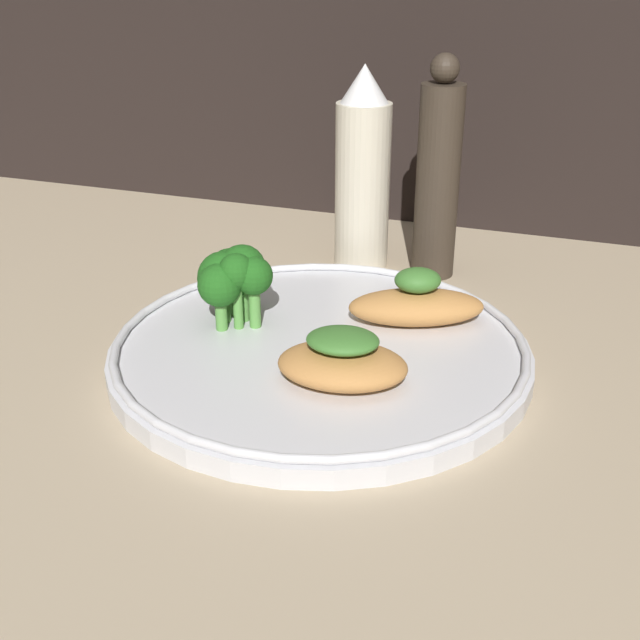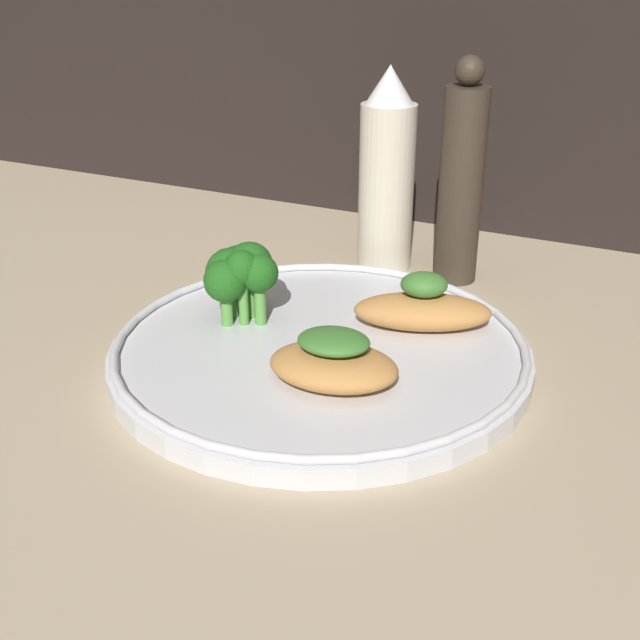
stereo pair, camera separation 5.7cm
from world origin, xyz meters
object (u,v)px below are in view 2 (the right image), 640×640
sauce_bottle (387,175)px  pepper_grinder (461,181)px  broccoli_bunch (240,273)px  plate (320,350)px

sauce_bottle → pepper_grinder: bearing=0.0°
broccoli_bunch → pepper_grinder: pepper_grinder is taller
broccoli_bunch → sauce_bottle: bearing=75.9°
broccoli_bunch → pepper_grinder: 21.73cm
plate → broccoli_bunch: size_ratio=5.00×
broccoli_bunch → sauce_bottle: 19.00cm
broccoli_bunch → pepper_grinder: (11.38, 18.10, 3.89)cm
sauce_bottle → pepper_grinder: pepper_grinder is taller
pepper_grinder → broccoli_bunch: bearing=-122.2°
plate → sauce_bottle: 21.28cm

